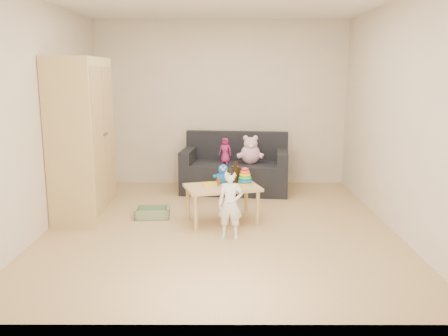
{
  "coord_description": "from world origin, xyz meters",
  "views": [
    {
      "loc": [
        0.06,
        -5.38,
        1.79
      ],
      "look_at": [
        0.05,
        0.25,
        0.65
      ],
      "focal_mm": 38.0,
      "sensor_mm": 36.0,
      "label": 1
    }
  ],
  "objects_px": {
    "play_table": "(222,204)",
    "toddler": "(230,205)",
    "wardrobe": "(82,138)",
    "sofa": "(235,177)"
  },
  "relations": [
    {
      "from": "toddler",
      "to": "wardrobe",
      "type": "bearing_deg",
      "value": 163.52
    },
    {
      "from": "play_table",
      "to": "toddler",
      "type": "xyz_separation_m",
      "value": [
        0.09,
        -0.53,
        0.14
      ]
    },
    {
      "from": "sofa",
      "to": "wardrobe",
      "type": "bearing_deg",
      "value": -141.28
    },
    {
      "from": "wardrobe",
      "to": "toddler",
      "type": "bearing_deg",
      "value": -24.61
    },
    {
      "from": "sofa",
      "to": "toddler",
      "type": "height_order",
      "value": "toddler"
    },
    {
      "from": "play_table",
      "to": "toddler",
      "type": "distance_m",
      "value": 0.55
    },
    {
      "from": "play_table",
      "to": "toddler",
      "type": "height_order",
      "value": "toddler"
    },
    {
      "from": "sofa",
      "to": "play_table",
      "type": "distance_m",
      "value": 1.54
    },
    {
      "from": "wardrobe",
      "to": "play_table",
      "type": "distance_m",
      "value": 1.93
    },
    {
      "from": "sofa",
      "to": "play_table",
      "type": "xyz_separation_m",
      "value": [
        -0.19,
        -1.53,
        0.0
      ]
    }
  ]
}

